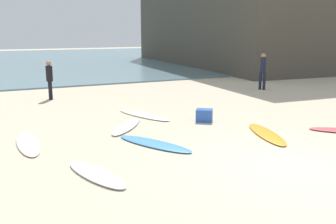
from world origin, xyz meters
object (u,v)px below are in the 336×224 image
surfboard_4 (154,144)px  surfboard_6 (96,174)px  beachgoer_near (50,78)px  beach_cooler (204,115)px  surfboard_2 (28,143)px  surfboard_0 (144,115)px  surfboard_5 (127,126)px  beachgoer_mid (263,69)px  surfboard_1 (266,134)px

surfboard_4 → surfboard_6: 2.41m
beachgoer_near → beach_cooler: bearing=-147.8°
beachgoer_near → surfboard_2: bearing=167.3°
surfboard_0 → surfboard_5: bearing=29.6°
surfboard_5 → beach_cooler: 2.58m
surfboard_4 → beachgoer_mid: (8.69, 6.22, 1.00)m
surfboard_1 → beachgoer_near: size_ratio=1.43×
beach_cooler → surfboard_4: bearing=-146.8°
beachgoer_mid → beachgoer_near: bearing=40.2°
surfboard_4 → beach_cooler: beach_cooler is taller
beach_cooler → surfboard_6: bearing=-145.2°
beach_cooler → surfboard_2: bearing=-177.9°
surfboard_0 → surfboard_4: surfboard_4 is taller
surfboard_2 → beachgoer_mid: (11.65, 4.78, 1.00)m
surfboard_5 → surfboard_2: bearing=49.0°
surfboard_4 → beachgoer_near: beachgoer_near is taller
surfboard_1 → surfboard_6: surfboard_6 is taller
surfboard_1 → beachgoer_near: 9.78m
surfboard_2 → beach_cooler: (5.48, 0.20, 0.17)m
surfboard_0 → surfboard_5: surfboard_5 is taller
surfboard_2 → beachgoer_mid: size_ratio=1.30×
surfboard_6 → surfboard_4: bearing=20.7°
surfboard_0 → surfboard_1: 4.41m
surfboard_2 → surfboard_5: 2.98m
surfboard_1 → beachgoer_mid: bearing=-110.0°
beachgoer_mid → beach_cooler: beachgoer_mid is taller
surfboard_4 → surfboard_6: surfboard_6 is taller
surfboard_6 → beach_cooler: bearing=18.7°
surfboard_0 → surfboard_1: bearing=100.8°
surfboard_1 → surfboard_4: size_ratio=1.00×
beachgoer_mid → surfboard_4: bearing=86.0°
surfboard_1 → beachgoer_mid: 8.72m
surfboard_4 → beach_cooler: size_ratio=4.57×
beachgoer_near → surfboard_5: bearing=-166.6°
surfboard_5 → surfboard_1: bearing=180.0°
beachgoer_mid → beach_cooler: bearing=86.9°
surfboard_6 → beachgoer_mid: (10.62, 7.67, 1.00)m
surfboard_2 → surfboard_5: (2.93, 0.58, 0.01)m
surfboard_1 → surfboard_0: bearing=-40.8°
surfboard_0 → surfboard_5: (-1.07, -1.24, 0.01)m
beachgoer_mid → beach_cooler: 7.73m
surfboard_2 → surfboard_6: size_ratio=1.21×
surfboard_4 → surfboard_5: (-0.03, 2.02, 0.01)m
beachgoer_near → surfboard_0: bearing=-152.4°
surfboard_0 → beachgoer_near: (-2.40, 4.77, 0.89)m
beachgoer_near → beach_cooler: beachgoer_near is taller
surfboard_4 → surfboard_2: bearing=128.4°
surfboard_4 → beachgoer_near: 8.19m
surfboard_0 → beach_cooler: bearing=112.9°
surfboard_2 → beachgoer_near: 6.84m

